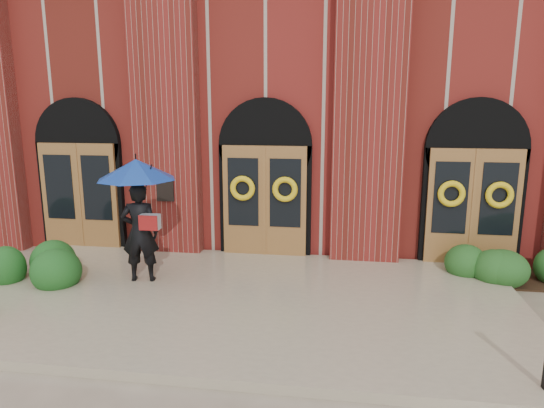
# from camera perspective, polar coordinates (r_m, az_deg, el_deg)

# --- Properties ---
(ground) EXTENTS (90.00, 90.00, 0.00)m
(ground) POSITION_cam_1_polar(r_m,az_deg,el_deg) (8.85, -3.79, -12.11)
(ground) COLOR tan
(ground) RESTS_ON ground
(landing) EXTENTS (10.00, 5.30, 0.15)m
(landing) POSITION_cam_1_polar(r_m,az_deg,el_deg) (8.96, -3.59, -11.28)
(landing) COLOR tan
(landing) RESTS_ON ground
(church_building) EXTENTS (16.20, 12.53, 7.00)m
(church_building) POSITION_cam_1_polar(r_m,az_deg,el_deg) (16.77, 2.56, 11.61)
(church_building) COLOR maroon
(church_building) RESTS_ON ground
(man_with_umbrella) EXTENTS (1.76, 1.76, 2.40)m
(man_with_umbrella) POSITION_cam_1_polar(r_m,az_deg,el_deg) (9.58, -15.48, 0.84)
(man_with_umbrella) COLOR black
(man_with_umbrella) RESTS_ON landing
(hedge_wall_right) EXTENTS (2.72, 1.09, 0.70)m
(hedge_wall_right) POSITION_cam_1_polar(r_m,az_deg,el_deg) (11.14, 26.23, -6.31)
(hedge_wall_right) COLOR #204D1B
(hedge_wall_right) RESTS_ON ground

